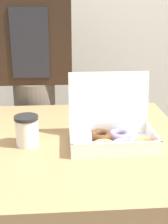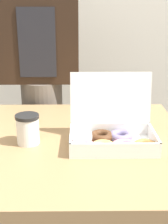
# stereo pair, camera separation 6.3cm
# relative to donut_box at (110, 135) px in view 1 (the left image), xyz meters

# --- Properties ---
(table) EXTENTS (0.93, 0.86, 0.73)m
(table) POSITION_rel_donut_box_xyz_m (-0.16, 0.05, -0.40)
(table) COLOR #99754C
(table) RESTS_ON ground_plane
(donut_box) EXTENTS (0.34, 0.23, 0.25)m
(donut_box) POSITION_rel_donut_box_xyz_m (0.00, 0.00, 0.00)
(donut_box) COLOR white
(donut_box) RESTS_ON table
(coffee_cup) EXTENTS (0.09, 0.09, 0.11)m
(coffee_cup) POSITION_rel_donut_box_xyz_m (-0.30, 0.02, 0.02)
(coffee_cup) COLOR white
(coffee_cup) RESTS_ON table
(person_customer) EXTENTS (0.41, 0.23, 1.58)m
(person_customer) POSITION_rel_donut_box_xyz_m (-0.32, 0.63, 0.11)
(person_customer) COLOR #665B51
(person_customer) RESTS_ON ground_plane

